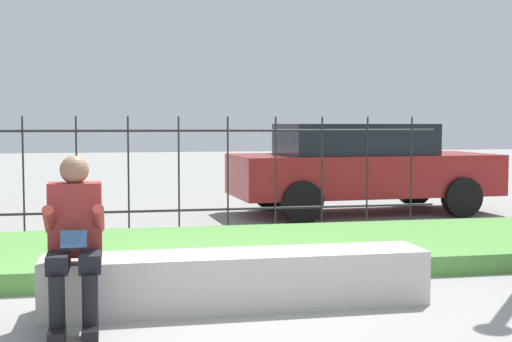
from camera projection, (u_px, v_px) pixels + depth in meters
The scene contains 6 objects.
ground_plane at pixel (224, 307), 5.69m from camera, with size 60.00×60.00×0.00m, color gray.
stone_bench at pixel (238, 283), 5.70m from camera, with size 3.06×0.54×0.44m.
person_seated_reader at pixel (75, 234), 5.12m from camera, with size 0.42×0.73×1.24m.
grass_berm at pixel (196, 252), 7.57m from camera, with size 9.21×2.46×0.19m.
iron_fence at pixel (179, 172), 9.40m from camera, with size 7.21×0.03×1.55m.
car_parked_right at pixel (361, 166), 11.51m from camera, with size 4.31×1.99×1.45m.
Camera 1 is at (-0.87, -5.54, 1.48)m, focal length 50.00 mm.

